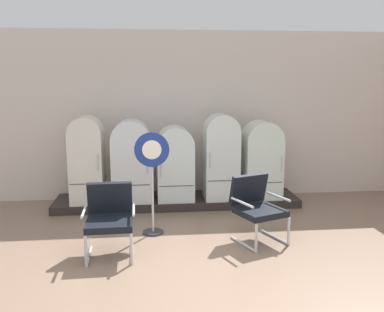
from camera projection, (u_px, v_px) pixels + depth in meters
name	position (u px, v px, depth m)	size (l,w,h in m)	color
ground	(194.00, 279.00, 5.17)	(12.00, 10.00, 0.05)	#876B57
back_wall	(175.00, 115.00, 8.44)	(11.76, 0.12, 3.29)	silver
display_plinth	(177.00, 201.00, 8.11)	(4.57, 0.95, 0.15)	#2D2623
refrigerator_0	(87.00, 157.00, 7.67)	(0.59, 0.67, 1.57)	silver
refrigerator_1	(131.00, 159.00, 7.74)	(0.71, 0.63, 1.50)	white
refrigerator_2	(175.00, 161.00, 7.86)	(0.67, 0.69, 1.37)	silver
refrigerator_3	(221.00, 154.00, 7.89)	(0.62, 0.62, 1.59)	silver
refrigerator_4	(262.00, 157.00, 8.00)	(0.69, 0.66, 1.45)	silver
armchair_left	(110.00, 216.00, 5.76)	(0.70, 0.72, 0.97)	silver
armchair_right	(256.00, 205.00, 6.25)	(0.85, 0.88, 0.97)	silver
sign_stand	(152.00, 181.00, 6.46)	(0.53, 0.32, 1.59)	#2D2D30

